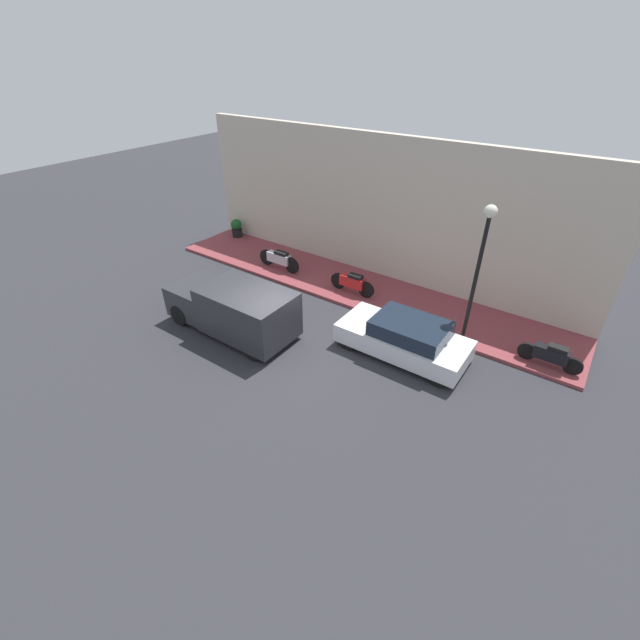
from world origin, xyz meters
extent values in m
plane|color=#2D2D33|center=(0.00, 0.00, 0.00)|extent=(60.00, 60.00, 0.00)
cube|color=brown|center=(4.50, 0.00, 0.06)|extent=(2.85, 16.64, 0.12)
cube|color=beige|center=(6.07, 0.00, 2.74)|extent=(0.30, 16.64, 5.49)
cube|color=silver|center=(1.75, -3.40, 0.48)|extent=(1.74, 3.97, 0.60)
cube|color=#192333|center=(1.75, -3.60, 1.01)|extent=(1.53, 2.18, 0.47)
cylinder|color=black|center=(1.00, -1.90, 0.33)|extent=(0.20, 0.66, 0.66)
cylinder|color=black|center=(2.49, -1.90, 0.33)|extent=(0.20, 0.66, 0.66)
cylinder|color=black|center=(1.00, -4.90, 0.33)|extent=(0.20, 0.66, 0.66)
cylinder|color=black|center=(2.49, -4.90, 0.33)|extent=(0.20, 0.66, 0.66)
cube|color=#2D2D33|center=(-0.31, 1.06, 0.95)|extent=(1.88, 2.95, 1.50)
cube|color=#2D2D33|center=(-0.31, 3.33, 0.73)|extent=(1.78, 1.59, 1.05)
cube|color=#192333|center=(-0.31, 3.57, 1.02)|extent=(1.60, 0.87, 0.42)
cylinder|color=black|center=(-1.12, 3.51, 0.37)|extent=(0.22, 0.73, 0.73)
cylinder|color=black|center=(0.49, 3.51, 0.37)|extent=(0.22, 0.73, 0.73)
cylinder|color=black|center=(-1.12, 0.20, 0.37)|extent=(0.22, 0.73, 0.73)
cylinder|color=black|center=(0.49, 0.20, 0.37)|extent=(0.22, 0.73, 0.73)
cube|color=#B21E1E|center=(3.95, -0.22, 0.58)|extent=(0.30, 0.99, 0.40)
cube|color=black|center=(3.95, -0.35, 0.84)|extent=(0.27, 0.54, 0.12)
cylinder|color=black|center=(3.95, 0.40, 0.43)|extent=(0.10, 0.63, 0.63)
cylinder|color=black|center=(3.95, -0.83, 0.43)|extent=(0.10, 0.63, 0.63)
cube|color=black|center=(3.55, -7.26, 0.54)|extent=(0.30, 0.95, 0.40)
cube|color=black|center=(3.55, -7.39, 0.80)|extent=(0.27, 0.52, 0.12)
cylinder|color=black|center=(3.55, -6.63, 0.38)|extent=(0.10, 0.54, 0.54)
cylinder|color=black|center=(3.55, -7.88, 0.38)|extent=(0.10, 0.54, 0.54)
cube|color=#B7B7BF|center=(3.93, 3.35, 0.60)|extent=(0.30, 1.08, 0.40)
cube|color=black|center=(3.93, 3.21, 0.86)|extent=(0.27, 0.59, 0.12)
cylinder|color=black|center=(3.93, 4.04, 0.45)|extent=(0.10, 0.67, 0.67)
cylinder|color=black|center=(3.93, 2.67, 0.45)|extent=(0.10, 0.67, 0.67)
cylinder|color=black|center=(3.41, -4.74, 2.17)|extent=(0.12, 0.12, 4.12)
sphere|color=silver|center=(3.41, -4.74, 4.34)|extent=(0.37, 0.37, 0.37)
cylinder|color=black|center=(5.48, 7.31, 0.31)|extent=(0.49, 0.49, 0.40)
sphere|color=#195123|center=(5.48, 7.31, 0.72)|extent=(0.52, 0.52, 0.52)
camera|label=1|loc=(-8.37, -7.46, 8.17)|focal=24.00mm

